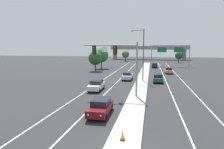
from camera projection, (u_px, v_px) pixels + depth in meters
ground_plane at (122, 149)px, 12.44m from camera, size 260.00×260.00×0.00m
median_island at (139, 90)px, 29.88m from camera, size 2.40×110.00×0.15m
lane_stripe_oncoming_center at (118, 81)px, 37.62m from camera, size 0.14×100.00×0.01m
lane_stripe_receding_center at (167, 83)px, 35.73m from camera, size 0.14×100.00×0.01m
edge_stripe_left at (102, 81)px, 38.29m from camera, size 0.14×100.00×0.01m
edge_stripe_right at (185, 84)px, 35.07m from camera, size 0.14×100.00×0.01m
overhead_signal_mast at (119, 57)px, 25.29m from camera, size 7.43×0.44×7.20m
street_lamp_median at (142, 52)px, 36.76m from camera, size 2.58×0.28×10.00m
car_oncoming_darkred at (101, 107)px, 18.85m from camera, size 1.88×4.49×1.58m
car_oncoming_white at (96, 85)px, 29.69m from camera, size 1.90×4.50×1.58m
car_oncoming_silver at (128, 76)px, 39.55m from camera, size 1.90×4.50×1.58m
car_receding_green at (158, 78)px, 36.78m from camera, size 1.83×4.47×1.58m
car_receding_tan at (168, 70)px, 49.19m from camera, size 1.86×4.48×1.58m
car_receding_navy at (155, 65)px, 63.33m from camera, size 1.88×4.49×1.58m
traffic_cone_median_nose at (123, 135)px, 13.36m from camera, size 0.36×0.36×0.74m
highway_sign_gantry at (170, 49)px, 66.89m from camera, size 13.28×0.42×7.50m
overpass_bridge at (148, 49)px, 106.80m from camera, size 42.40×6.40×7.65m
tree_far_right_c at (179, 56)px, 84.54m from camera, size 3.37×3.37×4.87m
tree_far_left_b at (125, 54)px, 94.11m from camera, size 3.65×3.65×5.28m
tree_far_left_c at (95, 58)px, 53.58m from camera, size 3.89×3.89×5.63m
tree_far_left_a at (101, 55)px, 60.16m from camera, size 4.51×4.51×6.53m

